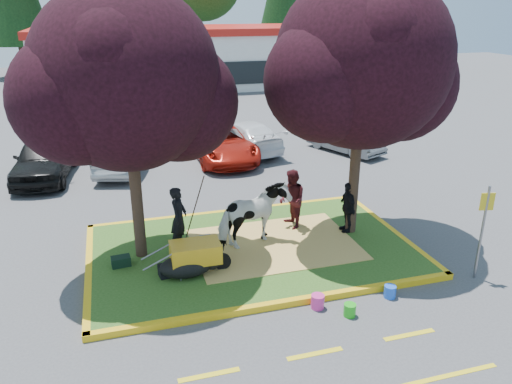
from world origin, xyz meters
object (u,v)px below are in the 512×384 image
object	(u,v)px
sign_post	(483,223)
bucket_pink	(318,302)
handler	(179,218)
cow	(254,216)
car_silver	(123,154)
bucket_blue	(390,292)
car_black	(44,158)
calf	(186,266)
wheelbarrow	(196,253)
bucket_green	(350,310)

from	to	relation	value
sign_post	bucket_pink	world-z (taller)	sign_post
bucket_pink	handler	bearing A→B (deg)	125.99
cow	bucket_pink	distance (m)	3.12
cow	car_silver	world-z (taller)	cow
bucket_pink	bucket_blue	bearing A→B (deg)	-2.33
cow	car_black	size ratio (longest dim) A/B	0.43
calf	bucket_pink	distance (m)	3.13
calf	car_silver	bearing A→B (deg)	110.87
bucket_pink	car_black	distance (m)	12.47
sign_post	car_black	world-z (taller)	sign_post
cow	bucket_pink	world-z (taller)	cow
calf	car_silver	size ratio (longest dim) A/B	0.30
handler	sign_post	bearing A→B (deg)	-90.43
cow	bucket_blue	world-z (taller)	cow
handler	wheelbarrow	size ratio (longest dim) A/B	0.80
calf	wheelbarrow	xyz separation A→B (m)	(0.26, 0.08, 0.27)
handler	car_black	bearing A→B (deg)	53.83
sign_post	bucket_blue	size ratio (longest dim) A/B	8.24
bucket_pink	car_black	size ratio (longest dim) A/B	0.07
sign_post	bucket_blue	distance (m)	2.70
car_silver	car_black	bearing A→B (deg)	16.40
handler	bucket_green	world-z (taller)	handler
handler	bucket_green	bearing A→B (deg)	-116.18
calf	sign_post	world-z (taller)	sign_post
wheelbarrow	sign_post	xyz separation A→B (m)	(6.33, -1.81, 0.72)
handler	bucket_blue	world-z (taller)	handler
handler	car_silver	size ratio (longest dim) A/B	0.41
wheelbarrow	bucket_pink	size ratio (longest dim) A/B	6.72
wheelbarrow	car_black	distance (m)	9.69
cow	handler	xyz separation A→B (m)	(-1.87, 0.38, 0.01)
bucket_pink	bucket_blue	distance (m)	1.70
bucket_pink	car_black	bearing A→B (deg)	120.58
wheelbarrow	bucket_blue	world-z (taller)	wheelbarrow
bucket_green	sign_post	bearing A→B (deg)	9.26
cow	bucket_pink	size ratio (longest dim) A/B	6.26
bucket_green	bucket_pink	xyz separation A→B (m)	(-0.53, 0.46, 0.02)
bucket_green	car_silver	world-z (taller)	car_silver
bucket_pink	car_black	world-z (taller)	car_black
bucket_pink	cow	bearing A→B (deg)	100.69
bucket_pink	wheelbarrow	bearing A→B (deg)	139.39
wheelbarrow	car_black	bearing A→B (deg)	115.35
cow	wheelbarrow	distance (m)	2.00
bucket_green	car_black	bearing A→B (deg)	121.56
bucket_blue	handler	bearing A→B (deg)	140.38
bucket_green	bucket_blue	xyz separation A→B (m)	(1.17, 0.39, 0.00)
cow	wheelbarrow	xyz separation A→B (m)	(-1.69, -1.03, -0.28)
handler	wheelbarrow	bearing A→B (deg)	-146.75
cow	sign_post	xyz separation A→B (m)	(4.64, -2.84, 0.44)
calf	bucket_green	bearing A→B (deg)	-22.92
wheelbarrow	bucket_pink	distance (m)	3.01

